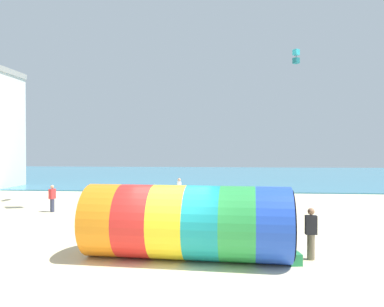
# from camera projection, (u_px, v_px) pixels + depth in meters

# --- Properties ---
(ground_plane) EXTENTS (120.00, 120.00, 0.00)m
(ground_plane) POSITION_uv_depth(u_px,v_px,m) (165.00, 272.00, 10.89)
(ground_plane) COLOR beige
(sea) EXTENTS (120.00, 40.00, 0.10)m
(sea) POSITION_uv_depth(u_px,v_px,m) (211.00, 175.00, 50.35)
(sea) COLOR teal
(sea) RESTS_ON ground
(giant_inflatable_tube) EXTENTS (6.81, 2.84, 2.40)m
(giant_inflatable_tube) POSITION_uv_depth(u_px,v_px,m) (188.00, 222.00, 12.19)
(giant_inflatable_tube) COLOR orange
(giant_inflatable_tube) RESTS_ON ground
(kite_handler) EXTENTS (0.36, 0.24, 1.68)m
(kite_handler) POSITION_uv_depth(u_px,v_px,m) (311.00, 233.00, 12.12)
(kite_handler) COLOR #726651
(kite_handler) RESTS_ON ground
(kite_cyan_box) EXTENTS (0.40, 0.40, 0.82)m
(kite_cyan_box) POSITION_uv_depth(u_px,v_px,m) (296.00, 56.00, 20.75)
(kite_cyan_box) COLOR #2DB2C6
(bystander_near_water) EXTENTS (0.31, 0.41, 1.53)m
(bystander_near_water) POSITION_uv_depth(u_px,v_px,m) (52.00, 198.00, 21.21)
(bystander_near_water) COLOR #383D56
(bystander_near_water) RESTS_ON ground
(bystander_mid_beach) EXTENTS (0.33, 0.41, 1.63)m
(bystander_mid_beach) POSITION_uv_depth(u_px,v_px,m) (179.00, 190.00, 24.89)
(bystander_mid_beach) COLOR black
(bystander_mid_beach) RESTS_ON ground
(cooler_box) EXTENTS (0.44, 0.57, 0.36)m
(cooler_box) POSITION_uv_depth(u_px,v_px,m) (294.00, 258.00, 11.64)
(cooler_box) COLOR #268C4C
(cooler_box) RESTS_ON ground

